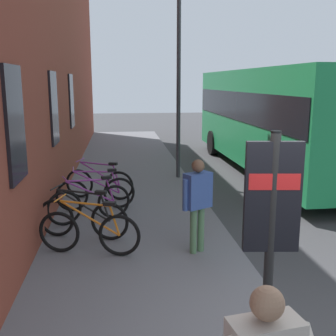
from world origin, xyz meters
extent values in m
plane|color=#38383A|center=(6.00, -1.00, 0.00)|extent=(60.00, 60.00, 0.00)
cube|color=slate|center=(8.00, 1.75, 0.06)|extent=(24.00, 3.50, 0.12)
cube|color=brown|center=(9.00, 3.80, 4.72)|extent=(22.00, 0.60, 9.44)
cube|color=black|center=(2.00, 3.48, 2.40)|extent=(0.90, 0.06, 1.60)
cube|color=black|center=(5.50, 3.48, 2.40)|extent=(0.90, 0.06, 1.60)
cube|color=black|center=(9.00, 3.48, 2.40)|extent=(0.90, 0.06, 1.60)
torus|color=black|center=(2.89, 3.11, 0.48)|extent=(0.25, 0.71, 0.72)
torus|color=black|center=(2.61, 2.10, 0.48)|extent=(0.25, 0.71, 0.72)
cylinder|color=orange|center=(2.74, 2.58, 0.76)|extent=(0.30, 0.99, 0.58)
cylinder|color=orange|center=(2.76, 2.65, 1.00)|extent=(0.26, 0.83, 0.09)
cylinder|color=orange|center=(2.63, 2.17, 0.73)|extent=(0.08, 0.19, 0.51)
cube|color=black|center=(2.65, 2.24, 1.02)|extent=(0.15, 0.22, 0.06)
cylinder|color=orange|center=(2.88, 3.06, 1.08)|extent=(0.47, 0.15, 0.02)
torus|color=black|center=(3.65, 3.27, 0.48)|extent=(0.27, 0.70, 0.72)
torus|color=black|center=(3.33, 2.27, 0.48)|extent=(0.27, 0.70, 0.72)
cylinder|color=black|center=(3.48, 2.75, 0.76)|extent=(0.34, 0.98, 0.58)
cylinder|color=black|center=(3.51, 2.82, 1.00)|extent=(0.29, 0.82, 0.09)
cylinder|color=black|center=(3.36, 2.34, 0.73)|extent=(0.09, 0.19, 0.51)
cube|color=black|center=(3.38, 2.41, 1.02)|extent=(0.16, 0.22, 0.06)
cylinder|color=black|center=(3.63, 3.23, 1.08)|extent=(0.47, 0.17, 0.02)
torus|color=black|center=(4.23, 3.19, 0.48)|extent=(0.30, 0.70, 0.72)
torus|color=black|center=(4.59, 2.21, 0.48)|extent=(0.30, 0.70, 0.72)
cylinder|color=#8C338C|center=(4.42, 2.68, 0.76)|extent=(0.38, 0.97, 0.58)
cylinder|color=#8C338C|center=(4.39, 2.75, 1.00)|extent=(0.32, 0.81, 0.09)
cylinder|color=#8C338C|center=(4.56, 2.28, 0.73)|extent=(0.10, 0.19, 0.51)
cube|color=black|center=(4.54, 2.35, 1.02)|extent=(0.16, 0.22, 0.06)
cylinder|color=#8C338C|center=(4.25, 3.15, 1.08)|extent=(0.46, 0.19, 0.02)
torus|color=black|center=(5.17, 3.14, 0.48)|extent=(0.13, 0.72, 0.72)
torus|color=black|center=(5.27, 2.09, 0.48)|extent=(0.13, 0.72, 0.72)
cylinder|color=#8C338C|center=(5.22, 2.59, 0.76)|extent=(0.13, 1.02, 0.58)
cylinder|color=#8C338C|center=(5.22, 2.66, 1.00)|extent=(0.11, 0.85, 0.09)
cylinder|color=#8C338C|center=(5.26, 2.17, 0.73)|extent=(0.05, 0.19, 0.51)
cube|color=black|center=(5.25, 2.24, 1.02)|extent=(0.12, 0.21, 0.06)
cylinder|color=#8C338C|center=(5.18, 3.09, 1.08)|extent=(0.48, 0.07, 0.02)
torus|color=black|center=(6.28, 3.08, 0.48)|extent=(0.29, 0.70, 0.72)
torus|color=black|center=(5.94, 2.08, 0.48)|extent=(0.29, 0.70, 0.72)
cylinder|color=#8C338C|center=(6.10, 2.56, 0.76)|extent=(0.36, 0.97, 0.58)
cylinder|color=#8C338C|center=(6.13, 2.63, 1.00)|extent=(0.31, 0.82, 0.09)
cylinder|color=#8C338C|center=(5.97, 2.15, 0.73)|extent=(0.09, 0.19, 0.51)
cube|color=black|center=(5.99, 2.22, 1.02)|extent=(0.16, 0.22, 0.06)
cylinder|color=#8C338C|center=(6.27, 3.03, 1.08)|extent=(0.46, 0.18, 0.02)
cylinder|color=black|center=(-0.15, 0.59, 1.32)|extent=(0.10, 0.10, 2.40)
cube|color=black|center=(-0.15, 0.59, 1.87)|extent=(0.14, 0.56, 1.10)
cube|color=red|center=(-0.15, 0.59, 2.03)|extent=(0.15, 0.50, 0.16)
cube|color=#1E8C4C|center=(9.23, -3.00, 1.85)|extent=(10.52, 2.58, 3.00)
cube|color=black|center=(9.23, -3.00, 2.21)|extent=(10.31, 2.62, 0.90)
cylinder|color=black|center=(5.86, -1.83, 0.50)|extent=(1.00, 0.26, 1.00)
cylinder|color=black|center=(12.59, -4.17, 0.50)|extent=(1.00, 0.26, 1.00)
cylinder|color=black|center=(12.58, -1.77, 0.50)|extent=(1.00, 0.26, 1.00)
cylinder|color=#4C724C|center=(2.58, 0.86, 0.52)|extent=(0.12, 0.12, 0.79)
cylinder|color=#4C724C|center=(2.66, 0.72, 0.52)|extent=(0.12, 0.12, 0.79)
cube|color=#334C8C|center=(2.62, 0.79, 1.21)|extent=(0.42, 0.52, 0.59)
sphere|color=brown|center=(2.62, 0.79, 1.62)|extent=(0.21, 0.21, 0.21)
cylinder|color=#334C8C|center=(2.49, 1.02, 1.17)|extent=(0.09, 0.09, 0.53)
cylinder|color=#334C8C|center=(2.74, 0.56, 1.17)|extent=(0.09, 0.09, 0.53)
sphere|color=#8C664C|center=(-1.63, 1.18, 1.64)|extent=(0.22, 0.22, 0.22)
cylinder|color=#333338|center=(8.21, 0.30, 2.76)|extent=(0.12, 0.12, 5.28)
camera|label=1|loc=(-3.82, 2.06, 2.97)|focal=43.69mm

